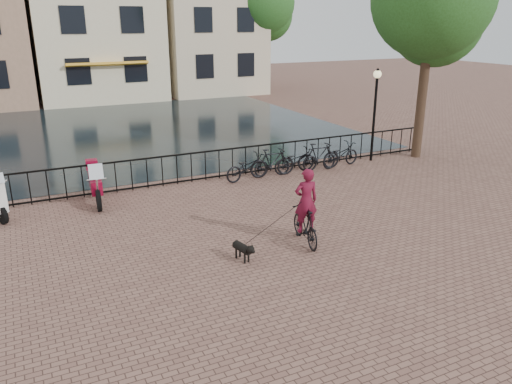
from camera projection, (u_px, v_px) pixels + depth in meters
name	position (u px, v px, depth m)	size (l,w,h in m)	color
ground	(320.00, 292.00, 10.07)	(100.00, 100.00, 0.00)	brown
canal_water	(132.00, 130.00, 24.80)	(20.00, 20.00, 0.00)	black
railing	(191.00, 168.00, 16.72)	(20.00, 0.05, 1.02)	black
canal_house_mid	(91.00, 9.00, 33.89)	(8.00, 9.50, 11.80)	beige
tree_far_right	(262.00, 3.00, 35.90)	(4.76, 4.76, 8.76)	black
lamp_post	(376.00, 99.00, 18.71)	(0.30, 0.30, 3.45)	black
cyclist	(306.00, 211.00, 12.00)	(0.77, 1.68, 2.22)	black
dog	(242.00, 250.00, 11.33)	(0.39, 0.75, 0.49)	black
motorcycle	(95.00, 179.00, 14.77)	(0.62, 2.06, 1.45)	maroon
parked_bike_0	(248.00, 167.00, 16.96)	(0.60, 1.72, 0.90)	black
parked_bike_1	(272.00, 163.00, 17.33)	(0.47, 1.66, 1.00)	black
parked_bike_2	(296.00, 161.00, 17.74)	(0.60, 1.72, 0.90)	black
parked_bike_3	(319.00, 156.00, 18.11)	(0.47, 1.66, 1.00)	black
parked_bike_4	(340.00, 155.00, 18.52)	(0.60, 1.72, 0.90)	black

